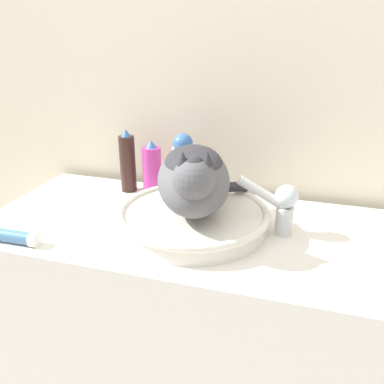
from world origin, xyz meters
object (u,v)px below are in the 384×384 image
object	(u,v)px
spray_bottle_trigger	(152,169)
hairspray_can_black	(128,163)
cream_tube	(8,236)
lotion_bottle_white	(183,166)
faucet	(281,204)
cat	(194,176)

from	to	relation	value
spray_bottle_trigger	hairspray_can_black	xyz separation A→B (m)	(-0.08, 0.00, 0.01)
cream_tube	hairspray_can_black	bearing A→B (deg)	70.72
spray_bottle_trigger	lotion_bottle_white	size ratio (longest dim) A/B	0.86
hairspray_can_black	lotion_bottle_white	bearing A→B (deg)	0.00
hairspray_can_black	lotion_bottle_white	distance (m)	0.18
faucet	lotion_bottle_white	distance (m)	0.35
faucet	spray_bottle_trigger	distance (m)	0.44
cat	hairspray_can_black	world-z (taller)	cat
spray_bottle_trigger	faucet	bearing A→B (deg)	-21.11
spray_bottle_trigger	cream_tube	distance (m)	0.46
faucet	spray_bottle_trigger	xyz separation A→B (m)	(-0.41, 0.16, -0.00)
lotion_bottle_white	cream_tube	bearing A→B (deg)	-129.16
cat	cream_tube	bearing A→B (deg)	-83.56
cat	hairspray_can_black	distance (m)	0.35
spray_bottle_trigger	lotion_bottle_white	distance (m)	0.10
cat	spray_bottle_trigger	distance (m)	0.29
cat	lotion_bottle_white	xyz separation A→B (m)	(-0.09, 0.20, -0.05)
faucet	cream_tube	size ratio (longest dim) A/B	0.88
cat	faucet	size ratio (longest dim) A/B	2.28
spray_bottle_trigger	cream_tube	size ratio (longest dim) A/B	0.98
lotion_bottle_white	cream_tube	world-z (taller)	lotion_bottle_white
hairspray_can_black	cream_tube	size ratio (longest dim) A/B	1.15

